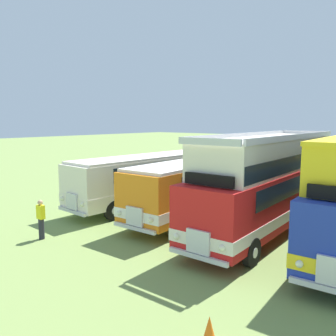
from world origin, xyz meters
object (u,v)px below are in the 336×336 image
object	(u,v)px
bus_second_in_row	(198,184)
bus_third_in_row	(269,181)
marshal_person	(41,219)
bus_first_in_row	(147,176)
cone_near_end	(209,331)

from	to	relation	value
bus_second_in_row	bus_third_in_row	xyz separation A→B (m)	(3.90, 0.03, 0.61)
bus_second_in_row	marshal_person	xyz separation A→B (m)	(-3.20, -7.22, -0.86)
bus_first_in_row	bus_second_in_row	distance (m)	3.90
bus_second_in_row	bus_third_in_row	distance (m)	3.94
bus_third_in_row	cone_near_end	size ratio (longest dim) A/B	16.46
bus_second_in_row	marshal_person	distance (m)	7.94
bus_first_in_row	bus_second_in_row	world-z (taller)	same
cone_near_end	marshal_person	distance (m)	9.66
bus_first_in_row	cone_near_end	size ratio (longest dim) A/B	14.99
bus_first_in_row	marshal_person	distance (m)	7.57
bus_second_in_row	cone_near_end	size ratio (longest dim) A/B	14.11
bus_third_in_row	cone_near_end	distance (m)	9.34
cone_near_end	bus_third_in_row	bearing A→B (deg)	105.43
bus_second_in_row	bus_first_in_row	bearing A→B (deg)	175.97
bus_third_in_row	bus_first_in_row	bearing A→B (deg)	178.17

